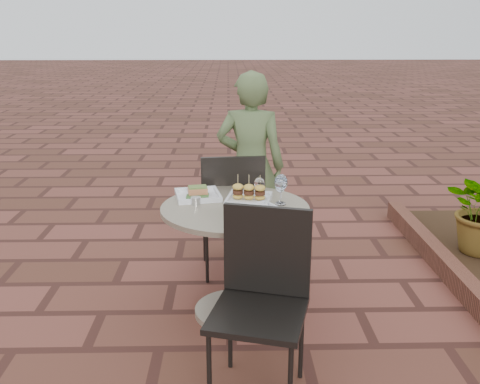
{
  "coord_description": "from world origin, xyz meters",
  "views": [
    {
      "loc": [
        -0.01,
        -3.09,
        1.76
      ],
      "look_at": [
        0.06,
        -0.03,
        0.82
      ],
      "focal_mm": 40.0,
      "sensor_mm": 36.0,
      "label": 1
    }
  ],
  "objects_px": {
    "diner": "(250,166)",
    "plate_salmon": "(198,194)",
    "plate_sliders": "(249,195)",
    "cafe_table": "(235,244)",
    "plate_tuna": "(259,211)",
    "chair_far": "(232,205)",
    "chair_near": "(262,287)"
  },
  "relations": [
    {
      "from": "diner",
      "to": "plate_sliders",
      "type": "distance_m",
      "value": 0.88
    },
    {
      "from": "diner",
      "to": "chair_near",
      "type": "bearing_deg",
      "value": 98.82
    },
    {
      "from": "cafe_table",
      "to": "diner",
      "type": "distance_m",
      "value": 1.01
    },
    {
      "from": "cafe_table",
      "to": "plate_salmon",
      "type": "relative_size",
      "value": 2.83
    },
    {
      "from": "chair_far",
      "to": "plate_salmon",
      "type": "relative_size",
      "value": 2.92
    },
    {
      "from": "plate_sliders",
      "to": "cafe_table",
      "type": "bearing_deg",
      "value": -132.32
    },
    {
      "from": "chair_near",
      "to": "plate_sliders",
      "type": "height_order",
      "value": "chair_near"
    },
    {
      "from": "diner",
      "to": "plate_salmon",
      "type": "xyz_separation_m",
      "value": [
        -0.37,
        -0.79,
        0.02
      ]
    },
    {
      "from": "cafe_table",
      "to": "chair_near",
      "type": "relative_size",
      "value": 0.97
    },
    {
      "from": "chair_far",
      "to": "diner",
      "type": "height_order",
      "value": "diner"
    },
    {
      "from": "diner",
      "to": "plate_sliders",
      "type": "relative_size",
      "value": 4.71
    },
    {
      "from": "plate_sliders",
      "to": "plate_tuna",
      "type": "bearing_deg",
      "value": -77.78
    },
    {
      "from": "cafe_table",
      "to": "diner",
      "type": "bearing_deg",
      "value": 82.2
    },
    {
      "from": "chair_near",
      "to": "plate_sliders",
      "type": "distance_m",
      "value": 0.83
    },
    {
      "from": "chair_far",
      "to": "plate_sliders",
      "type": "height_order",
      "value": "chair_far"
    },
    {
      "from": "chair_far",
      "to": "diner",
      "type": "bearing_deg",
      "value": -114.75
    },
    {
      "from": "plate_tuna",
      "to": "chair_near",
      "type": "bearing_deg",
      "value": -91.32
    },
    {
      "from": "plate_salmon",
      "to": "plate_sliders",
      "type": "xyz_separation_m",
      "value": [
        0.32,
        -0.08,
        0.02
      ]
    },
    {
      "from": "chair_near",
      "to": "plate_sliders",
      "type": "bearing_deg",
      "value": 107.77
    },
    {
      "from": "chair_far",
      "to": "plate_sliders",
      "type": "relative_size",
      "value": 2.99
    },
    {
      "from": "chair_near",
      "to": "plate_salmon",
      "type": "height_order",
      "value": "chair_near"
    },
    {
      "from": "chair_near",
      "to": "plate_salmon",
      "type": "bearing_deg",
      "value": 127.13
    },
    {
      "from": "plate_tuna",
      "to": "chair_far",
      "type": "bearing_deg",
      "value": 102.3
    },
    {
      "from": "chair_far",
      "to": "plate_sliders",
      "type": "bearing_deg",
      "value": 97.49
    },
    {
      "from": "diner",
      "to": "plate_tuna",
      "type": "relative_size",
      "value": 4.48
    },
    {
      "from": "cafe_table",
      "to": "plate_tuna",
      "type": "bearing_deg",
      "value": -44.34
    },
    {
      "from": "diner",
      "to": "chair_far",
      "type": "bearing_deg",
      "value": 79.24
    },
    {
      "from": "plate_sliders",
      "to": "plate_tuna",
      "type": "distance_m",
      "value": 0.24
    },
    {
      "from": "chair_far",
      "to": "diner",
      "type": "distance_m",
      "value": 0.47
    },
    {
      "from": "cafe_table",
      "to": "plate_sliders",
      "type": "height_order",
      "value": "plate_sliders"
    },
    {
      "from": "cafe_table",
      "to": "chair_far",
      "type": "relative_size",
      "value": 0.97
    },
    {
      "from": "cafe_table",
      "to": "diner",
      "type": "height_order",
      "value": "diner"
    }
  ]
}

